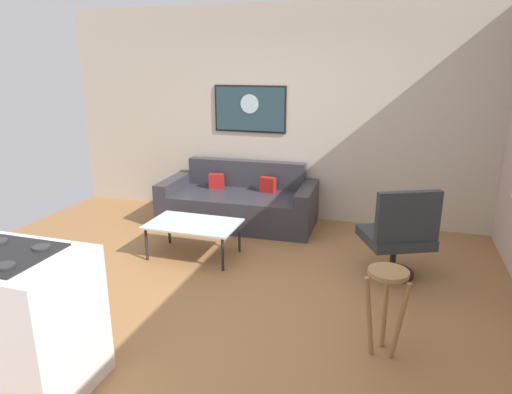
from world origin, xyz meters
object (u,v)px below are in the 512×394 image
at_px(couch, 239,204).
at_px(wall_painting, 250,109).
at_px(coffee_table, 193,226).
at_px(bar_stool, 387,292).
at_px(armchair, 399,235).

xyz_separation_m(couch, wall_painting, (0.00, 0.46, 1.20)).
distance_m(coffee_table, wall_painting, 1.98).
bearing_deg(couch, bar_stool, -50.37).
relative_size(coffee_table, wall_painting, 0.97).
xyz_separation_m(armchair, wall_painting, (-2.02, 1.53, 1.01)).
bearing_deg(coffee_table, armchair, 2.89).
bearing_deg(coffee_table, bar_stool, -29.74).
relative_size(couch, coffee_table, 2.07).
height_order(coffee_table, bar_stool, bar_stool).
height_order(couch, armchair, armchair).
height_order(armchair, wall_painting, wall_painting).
bearing_deg(couch, armchair, -27.81).
xyz_separation_m(coffee_table, wall_painting, (0.12, 1.64, 1.11)).
relative_size(armchair, wall_painting, 0.93).
height_order(couch, wall_painting, wall_painting).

